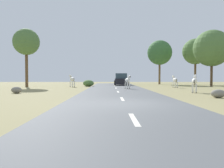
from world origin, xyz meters
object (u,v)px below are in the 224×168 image
object	(u,v)px
car_1	(121,79)
bush_1	(88,83)
zebra_1	(72,79)
tree_4	(160,53)
tree_2	(212,48)
rock_1	(218,94)
zebra_3	(175,80)
zebra_2	(195,81)
tree_1	(26,42)
car_0	(121,80)
rock_2	(17,90)
tree_3	(195,52)
zebra_0	(128,80)

from	to	relation	value
car_1	bush_1	distance (m)	10.48
zebra_1	tree_4	bearing A→B (deg)	7.05
tree_2	rock_1	distance (m)	18.12
zebra_3	car_1	distance (m)	14.04
zebra_2	tree_1	distance (m)	20.51
car_0	rock_2	world-z (taller)	car_0
tree_2	rock_2	bearing A→B (deg)	-149.70
tree_4	bush_1	xyz separation A→B (m)	(-11.37, -8.30, -4.95)
zebra_1	tree_3	bearing A→B (deg)	-6.15
zebra_2	tree_1	xyz separation A→B (m)	(-17.30, 9.99, 4.66)
zebra_0	rock_2	size ratio (longest dim) A/B	1.85
tree_3	rock_2	xyz separation A→B (m)	(-21.28, -18.92, -5.13)
zebra_1	zebra_3	distance (m)	12.61
tree_3	tree_4	xyz separation A→B (m)	(-5.45, 1.76, -0.00)
car_0	tree_2	size ratio (longest dim) A/B	0.58
car_1	tree_4	size ratio (longest dim) A/B	0.59
zebra_0	car_0	world-z (taller)	car_0
rock_2	tree_2	bearing A→B (deg)	30.30
zebra_1	rock_2	world-z (taller)	zebra_1
zebra_2	zebra_3	xyz separation A→B (m)	(0.79, 8.20, -0.01)
tree_3	rock_1	distance (m)	24.44
tree_1	tree_4	world-z (taller)	tree_4
rock_2	bush_1	bearing A→B (deg)	70.17
zebra_3	car_0	distance (m)	9.15
bush_1	rock_1	bearing A→B (deg)	-59.60
bush_1	zebra_3	bearing A→B (deg)	-18.46
car_1	tree_4	xyz separation A→B (m)	(6.55, -1.00, 4.54)
zebra_3	rock_1	distance (m)	12.74
rock_1	zebra_1	bearing A→B (deg)	128.02
tree_1	tree_3	world-z (taller)	tree_3
tree_1	tree_3	bearing A→B (deg)	18.78
zebra_0	tree_4	size ratio (longest dim) A/B	0.20
tree_1	tree_4	xyz separation A→B (m)	(18.92, 10.04, -0.20)
zebra_2	tree_3	world-z (taller)	tree_3
tree_1	car_0	bearing A→B (deg)	22.96
zebra_3	car_0	size ratio (longest dim) A/B	0.37
zebra_0	tree_1	bearing A→B (deg)	-35.76
tree_2	zebra_0	bearing A→B (deg)	-150.76
tree_3	bush_1	size ratio (longest dim) A/B	5.18
car_0	tree_4	size ratio (longest dim) A/B	0.58
tree_2	tree_4	distance (m)	9.87
tree_3	tree_2	bearing A→B (deg)	-93.40
tree_2	tree_4	bearing A→B (deg)	120.84
zebra_0	tree_4	world-z (taller)	tree_4
zebra_1	rock_2	xyz separation A→B (m)	(-2.54, -10.78, -0.71)
zebra_0	tree_1	xyz separation A→B (m)	(-12.24, 4.99, 4.68)
zebra_0	car_0	xyz separation A→B (m)	(-0.16, 10.11, -0.06)
rock_2	rock_1	bearing A→B (deg)	-15.36
zebra_0	car_0	bearing A→B (deg)	-102.65
car_0	car_1	distance (m)	5.93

